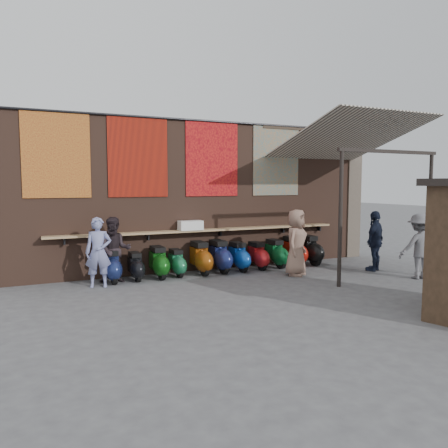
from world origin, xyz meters
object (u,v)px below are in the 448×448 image
object	(u,v)px
scooter_stool_3	(177,263)
diner_left	(98,252)
scooter_stool_7	(258,256)
shopper_grey	(420,246)
shelf_box	(190,225)
scooter_stool_5	(220,256)
diner_right	(115,250)
scooter_stool_1	(136,266)
scooter_stool_4	(200,258)
shopper_navy	(375,241)
scooter_stool_2	(159,263)
shopper_tan	(296,243)
scooter_stool_9	(294,251)
scooter_stool_10	(310,250)
scooter_stool_0	(112,266)
scooter_stool_6	(239,257)
scooter_stool_8	(276,254)

from	to	relation	value
scooter_stool_3	diner_left	world-z (taller)	diner_left
scooter_stool_7	shopper_grey	world-z (taller)	shopper_grey
shelf_box	scooter_stool_7	xyz separation A→B (m)	(1.83, -0.32, -0.88)
scooter_stool_5	diner_right	world-z (taller)	diner_right
scooter_stool_1	scooter_stool_4	size ratio (longest dim) A/B	0.80
scooter_stool_1	shopper_navy	world-z (taller)	shopper_navy
diner_left	diner_right	xyz separation A→B (m)	(0.42, 0.29, -0.01)
shopper_grey	scooter_stool_2	bearing A→B (deg)	-11.91
scooter_stool_4	diner_left	world-z (taller)	diner_left
scooter_stool_4	shopper_tan	xyz separation A→B (m)	(2.15, -1.16, 0.42)
shopper_grey	diner_right	bearing A→B (deg)	-8.19
scooter_stool_1	shelf_box	bearing A→B (deg)	11.38
scooter_stool_9	scooter_stool_10	distance (m)	0.50
shopper_grey	shopper_tan	xyz separation A→B (m)	(-2.55, 1.58, 0.04)
scooter_stool_0	scooter_stool_6	distance (m)	3.35
shopper_tan	shelf_box	bearing A→B (deg)	110.35
shopper_navy	scooter_stool_5	bearing A→B (deg)	-47.60
diner_right	shopper_tan	world-z (taller)	shopper_tan
shelf_box	scooter_stool_4	distance (m)	0.89
scooter_stool_7	scooter_stool_9	bearing A→B (deg)	2.56
scooter_stool_1	scooter_stool_2	xyz separation A→B (m)	(0.57, -0.00, 0.05)
shelf_box	scooter_stool_4	size ratio (longest dim) A/B	0.70
scooter_stool_5	shopper_tan	size ratio (longest dim) A/B	0.52
scooter_stool_4	scooter_stool_5	distance (m)	0.55
scooter_stool_1	scooter_stool_10	world-z (taller)	scooter_stool_10
diner_right	scooter_stool_3	bearing A→B (deg)	15.72
scooter_stool_7	diner_left	distance (m)	4.31
scooter_stool_7	shopper_navy	xyz separation A→B (m)	(2.75, -1.50, 0.44)
scooter_stool_3	scooter_stool_9	size ratio (longest dim) A/B	0.82
scooter_stool_9	scooter_stool_2	bearing A→B (deg)	-179.34
shopper_tan	scooter_stool_0	bearing A→B (deg)	127.83
diner_left	diner_right	size ratio (longest dim) A/B	1.02
scooter_stool_9	diner_left	xyz separation A→B (m)	(-5.49, -0.37, 0.38)
scooter_stool_1	scooter_stool_4	distance (m)	1.69
scooter_stool_4	shopper_navy	distance (m)	4.69
scooter_stool_6	scooter_stool_7	size ratio (longest dim) A/B	1.04
shelf_box	scooter_stool_7	distance (m)	2.06
scooter_stool_5	diner_left	bearing A→B (deg)	-173.48
shelf_box	scooter_stool_2	distance (m)	1.32
scooter_stool_0	scooter_stool_5	xyz separation A→B (m)	(2.81, 0.02, 0.04)
shelf_box	scooter_stool_2	size ratio (longest dim) A/B	0.75
scooter_stool_10	diner_right	size ratio (longest dim) A/B	0.57
scooter_stool_8	shopper_navy	distance (m)	2.67
scooter_stool_7	shopper_grey	bearing A→B (deg)	-41.85
diner_left	shopper_tan	size ratio (longest dim) A/B	0.94
shopper_grey	scooter_stool_1	bearing A→B (deg)	-9.95
scooter_stool_7	shopper_grey	size ratio (longest dim) A/B	0.48
scooter_stool_0	scooter_stool_10	bearing A→B (deg)	-0.37
scooter_stool_7	diner_right	world-z (taller)	diner_right
scooter_stool_6	scooter_stool_5	bearing A→B (deg)	175.51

